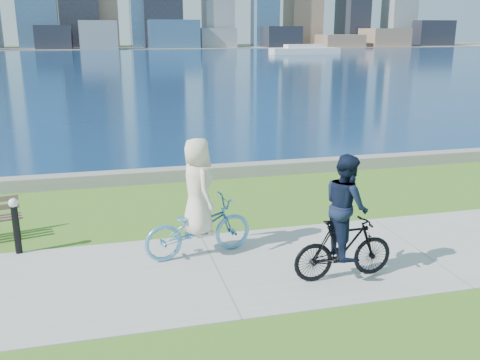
% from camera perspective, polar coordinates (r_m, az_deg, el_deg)
% --- Properties ---
extents(ground, '(320.00, 320.00, 0.00)m').
position_cam_1_polar(ground, '(9.73, -2.44, -9.67)').
color(ground, '#3C6B1C').
rests_on(ground, ground).
extents(concrete_path, '(80.00, 3.50, 0.02)m').
position_cam_1_polar(concrete_path, '(9.73, -2.44, -9.62)').
color(concrete_path, '#A2A29D').
rests_on(concrete_path, ground).
extents(seawall, '(90.00, 0.50, 0.35)m').
position_cam_1_polar(seawall, '(15.45, -7.22, 0.59)').
color(seawall, gray).
rests_on(seawall, ground).
extents(bay_water, '(320.00, 131.00, 0.01)m').
position_cam_1_polar(bay_water, '(80.74, -13.35, 12.33)').
color(bay_water, '#0C2951').
rests_on(bay_water, ground).
extents(far_shore, '(320.00, 30.00, 0.12)m').
position_cam_1_polar(far_shore, '(138.69, -13.98, 13.55)').
color(far_shore, gray).
rests_on(far_shore, ground).
extents(ferry_far, '(12.48, 3.57, 1.69)m').
position_cam_1_polar(ferry_far, '(99.88, 6.90, 13.60)').
color(ferry_far, silver).
rests_on(ferry_far, ground).
extents(bollard_lamp, '(0.18, 0.18, 1.12)m').
position_cam_1_polar(bollard_lamp, '(11.05, -22.81, -4.19)').
color(bollard_lamp, black).
rests_on(bollard_lamp, ground).
extents(cyclist_woman, '(1.11, 2.21, 2.27)m').
position_cam_1_polar(cyclist_woman, '(10.07, -4.49, -3.52)').
color(cyclist_woman, '#569ED1').
rests_on(cyclist_woman, ground).
extents(cyclist_man, '(0.67, 1.80, 2.20)m').
position_cam_1_polar(cyclist_man, '(9.24, 11.12, -5.02)').
color(cyclist_man, black).
rests_on(cyclist_man, ground).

